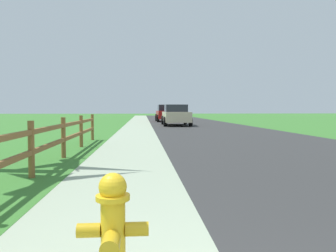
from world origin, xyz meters
name	(u,v)px	position (x,y,z in m)	size (l,w,h in m)	color
ground_plane	(151,125)	(0.00, 25.00, 0.00)	(120.00, 120.00, 0.00)	#38762D
road_asphalt	(191,123)	(3.50, 27.00, 0.00)	(7.00, 66.00, 0.01)	#303030
curb_concrete	(114,123)	(-3.00, 27.00, 0.00)	(6.00, 66.00, 0.01)	#9EAC91
grass_verge	(96,124)	(-4.50, 27.00, 0.01)	(5.00, 66.00, 0.00)	#38762D
fire_hydrant	(113,227)	(-0.85, 1.53, 0.39)	(0.50, 0.41, 0.77)	yellow
rail_fence	(50,139)	(-2.59, 6.34, 0.59)	(0.11, 11.89, 1.01)	brown
parked_suv_beige	(176,115)	(1.81, 23.53, 0.77)	(2.01, 4.81, 1.53)	#C6B793
parked_car_red	(167,113)	(1.70, 31.25, 0.81)	(2.13, 4.86, 1.62)	maroon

